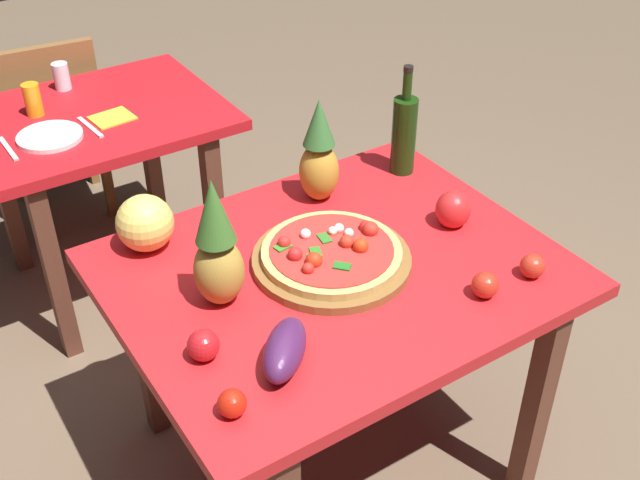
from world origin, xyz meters
TOP-DOWN VIEW (x-y plane):
  - ground_plane at (0.00, 0.00)m, footprint 10.00×10.00m
  - display_table at (0.00, 0.00)m, footprint 1.15×0.93m
  - background_table at (-0.23, 1.23)m, footprint 0.92×0.72m
  - dining_chair at (-0.23, 1.81)m, footprint 0.44×0.44m
  - pizza_board at (-0.00, 0.01)m, footprint 0.42×0.42m
  - pizza at (-0.00, 0.02)m, footprint 0.37×0.37m
  - wine_bottle at (0.46, 0.30)m, footprint 0.08×0.08m
  - pineapple_left at (-0.31, 0.04)m, footprint 0.12×0.12m
  - pineapple_right at (0.15, 0.31)m, footprint 0.12×0.12m
  - melon at (-0.38, 0.35)m, footprint 0.16×0.16m
  - bell_pepper at (0.39, -0.02)m, footprint 0.10×0.10m
  - eggplant at (-0.30, -0.24)m, footprint 0.20×0.21m
  - tomato_at_corner at (0.25, -0.30)m, footprint 0.07×0.07m
  - tomato_by_bottle at (-0.47, -0.31)m, footprint 0.06×0.06m
  - tomato_beside_pepper at (-0.44, -0.12)m, footprint 0.08×0.08m
  - tomato_near_board at (0.41, -0.31)m, footprint 0.07×0.07m
  - drinking_glass_juice at (-0.40, 1.32)m, footprint 0.06×0.06m
  - drinking_glass_water at (-0.24, 1.48)m, footprint 0.06×0.06m
  - dinner_plate at (-0.41, 1.12)m, footprint 0.22×0.22m
  - fork_utensil at (-0.55, 1.12)m, footprint 0.02×0.18m
  - knife_utensil at (-0.27, 1.12)m, footprint 0.03×0.18m
  - napkin_folded at (-0.18, 1.15)m, footprint 0.15×0.13m

SIDE VIEW (x-z plane):
  - ground_plane at x=0.00m, z-range 0.00..0.00m
  - dining_chair at x=-0.23m, z-range 0.06..0.91m
  - background_table at x=-0.23m, z-range 0.25..1.01m
  - display_table at x=0.00m, z-range 0.28..1.04m
  - napkin_folded at x=-0.18m, z-range 0.76..0.76m
  - fork_utensil at x=-0.55m, z-range 0.76..0.76m
  - knife_utensil at x=-0.27m, z-range 0.76..0.76m
  - dinner_plate at x=-0.41m, z-range 0.76..0.77m
  - pizza_board at x=0.00m, z-range 0.76..0.78m
  - tomato_by_bottle at x=-0.47m, z-range 0.76..0.82m
  - tomato_near_board at x=0.41m, z-range 0.76..0.82m
  - tomato_at_corner at x=0.25m, z-range 0.76..0.82m
  - tomato_beside_pepper at x=-0.44m, z-range 0.76..0.83m
  - pizza at x=0.00m, z-range 0.77..0.83m
  - eggplant at x=-0.30m, z-range 0.76..0.85m
  - bell_pepper at x=0.39m, z-range 0.75..0.86m
  - drinking_glass_water at x=-0.24m, z-range 0.76..0.86m
  - drinking_glass_juice at x=-0.40m, z-range 0.76..0.87m
  - melon at x=-0.38m, z-range 0.76..0.91m
  - wine_bottle at x=0.46m, z-range 0.71..1.06m
  - pineapple_right at x=0.15m, z-range 0.74..1.06m
  - pineapple_left at x=-0.31m, z-range 0.74..1.09m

